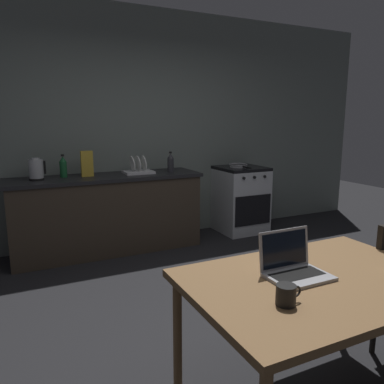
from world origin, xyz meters
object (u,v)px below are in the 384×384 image
object	(u,v)px
electric_kettle	(36,169)
coffee_mug	(286,295)
cereal_box	(87,164)
stove_oven	(240,199)
laptop	(294,267)
dish_rack	(138,169)
frying_pan	(239,165)
bottle	(171,162)
dining_table	(317,290)
bottle_b	(63,167)

from	to	relation	value
electric_kettle	coffee_mug	size ratio (longest dim) A/B	1.82
cereal_box	stove_oven	bearing A→B (deg)	-0.64
laptop	electric_kettle	bearing A→B (deg)	120.36
electric_kettle	dish_rack	size ratio (longest dim) A/B	0.69
electric_kettle	frying_pan	distance (m)	2.49
stove_oven	cereal_box	world-z (taller)	cereal_box
bottle	dining_table	bearing A→B (deg)	-97.29
coffee_mug	cereal_box	world-z (taller)	cereal_box
bottle	dish_rack	bearing A→B (deg)	172.72
coffee_mug	electric_kettle	bearing A→B (deg)	104.90
bottle_b	coffee_mug	bearing A→B (deg)	-80.41
laptop	frying_pan	distance (m)	3.14
dining_table	electric_kettle	size ratio (longest dim) A/B	5.81
laptop	frying_pan	size ratio (longest dim) A/B	0.76
dish_rack	electric_kettle	bearing A→B (deg)	-180.00
frying_pan	cereal_box	bearing A→B (deg)	178.58
stove_oven	dining_table	size ratio (longest dim) A/B	0.66
coffee_mug	frying_pan	bearing A→B (deg)	60.80
bottle_b	stove_oven	bearing A→B (deg)	-2.08
laptop	frying_pan	world-z (taller)	laptop
bottle	frying_pan	world-z (taller)	bottle
bottle	coffee_mug	xyz separation A→B (m)	(-0.70, -2.99, -0.24)
electric_kettle	stove_oven	bearing A→B (deg)	-0.06
bottle	cereal_box	bearing A→B (deg)	175.90
dining_table	cereal_box	size ratio (longest dim) A/B	4.74
dining_table	dish_rack	size ratio (longest dim) A/B	3.99
frying_pan	laptop	bearing A→B (deg)	-117.42
laptop	coffee_mug	world-z (taller)	laptop
coffee_mug	bottle_b	xyz separation A→B (m)	(-0.53, 3.12, 0.24)
dining_table	frying_pan	bearing A→B (deg)	64.74
stove_oven	dish_rack	world-z (taller)	dish_rack
stove_oven	bottle_b	size ratio (longest dim) A/B	3.54
electric_kettle	frying_pan	world-z (taller)	electric_kettle
electric_kettle	cereal_box	xyz separation A→B (m)	(0.53, 0.02, 0.03)
stove_oven	electric_kettle	world-z (taller)	electric_kettle
electric_kettle	coffee_mug	bearing A→B (deg)	-75.10
dish_rack	cereal_box	bearing A→B (deg)	178.04
frying_pan	coffee_mug	bearing A→B (deg)	-119.20
electric_kettle	bottle	xyz separation A→B (m)	(1.50, -0.05, 0.00)
dining_table	electric_kettle	xyz separation A→B (m)	(-1.14, 2.89, 0.35)
laptop	frying_pan	xyz separation A→B (m)	(1.44, 2.78, 0.15)
bottle	dish_rack	distance (m)	0.40
stove_oven	laptop	world-z (taller)	laptop
laptop	frying_pan	bearing A→B (deg)	72.48
coffee_mug	cereal_box	size ratio (longest dim) A/B	0.45
electric_kettle	dish_rack	world-z (taller)	electric_kettle
stove_oven	coffee_mug	distance (m)	3.51
stove_oven	cereal_box	distance (m)	2.10
frying_pan	bottle	bearing A→B (deg)	-178.77
laptop	coffee_mug	bearing A→B (deg)	-126.43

